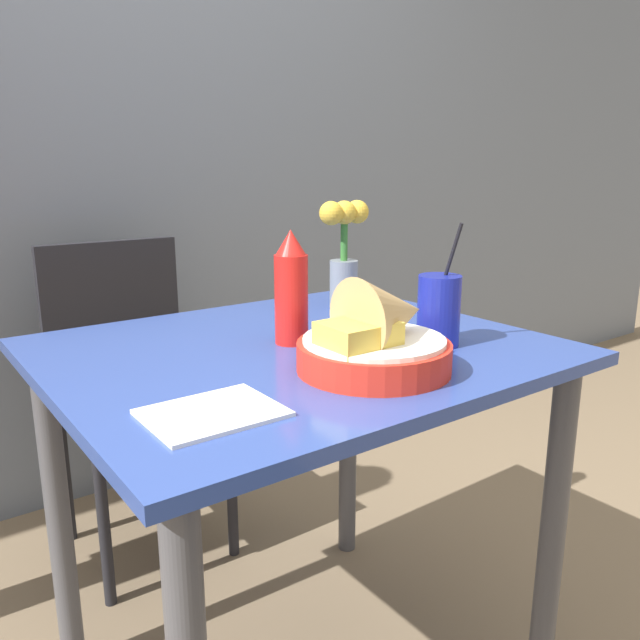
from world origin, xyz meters
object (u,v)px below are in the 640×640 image
(ketchup_bottle, at_px, (291,289))
(flower_vase, at_px, (344,248))
(chair_far_window, at_px, (127,370))
(drink_cup, at_px, (439,313))
(food_basket, at_px, (379,337))

(ketchup_bottle, relative_size, flower_vase, 0.86)
(chair_far_window, height_order, drink_cup, drink_cup)
(flower_vase, bearing_deg, ketchup_bottle, -145.81)
(chair_far_window, relative_size, drink_cup, 3.82)
(flower_vase, bearing_deg, drink_cup, -99.38)
(chair_far_window, xyz_separation_m, ketchup_bottle, (0.07, -0.75, 0.35))
(drink_cup, distance_m, flower_vase, 0.38)
(ketchup_bottle, distance_m, drink_cup, 0.28)
(food_basket, bearing_deg, chair_far_window, 95.89)
(chair_far_window, xyz_separation_m, drink_cup, (0.29, -0.93, 0.31))
(ketchup_bottle, height_order, flower_vase, flower_vase)
(chair_far_window, height_order, ketchup_bottle, ketchup_bottle)
(food_basket, relative_size, ketchup_bottle, 1.18)
(food_basket, distance_m, drink_cup, 0.19)
(chair_far_window, relative_size, food_basket, 3.46)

